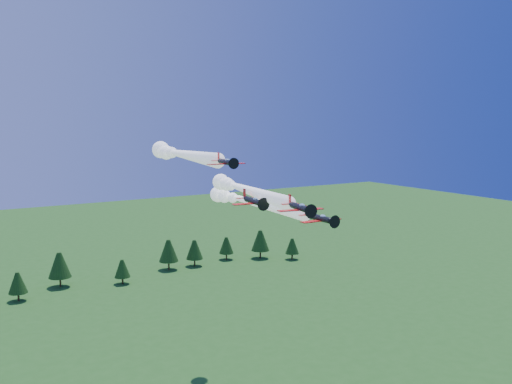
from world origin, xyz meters
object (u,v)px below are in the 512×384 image
plane_left (180,154)px  plane_right (249,201)px  plane_lead (243,188)px  plane_slot (253,201)px

plane_left → plane_right: (15.78, 0.31, -10.58)m
plane_lead → plane_left: 14.32m
plane_lead → plane_slot: bearing=-100.1°
plane_lead → plane_left: bearing=167.2°
plane_lead → plane_slot: (-3.84, -10.37, -0.98)m
plane_left → plane_slot: 18.85m
plane_left → plane_right: plane_left is taller
plane_left → plane_slot: size_ratio=4.49×
plane_left → plane_right: bearing=7.4°
plane_right → plane_left: bearing=-178.3°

